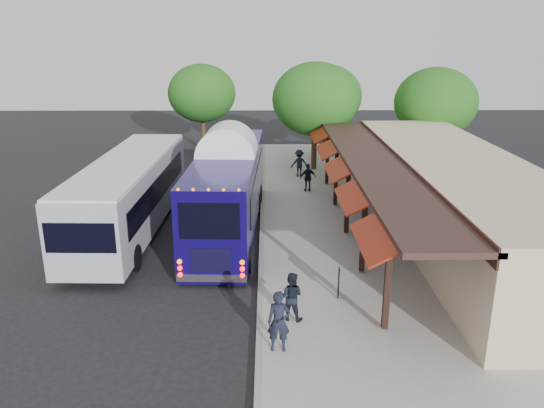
% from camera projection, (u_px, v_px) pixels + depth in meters
% --- Properties ---
extents(ground, '(90.00, 90.00, 0.00)m').
position_uv_depth(ground, '(260.00, 277.00, 19.68)').
color(ground, black).
rests_on(ground, ground).
extents(sidewalk, '(10.00, 40.00, 0.15)m').
position_uv_depth(sidewalk, '(373.00, 235.00, 23.51)').
color(sidewalk, '#9E9B93').
rests_on(sidewalk, ground).
extents(curb, '(0.20, 40.00, 0.16)m').
position_uv_depth(curb, '(262.00, 236.00, 23.46)').
color(curb, gray).
rests_on(curb, ground).
extents(station_shelter, '(8.15, 20.00, 3.60)m').
position_uv_depth(station_shelter, '(453.00, 197.00, 22.99)').
color(station_shelter, tan).
rests_on(station_shelter, ground).
extents(coach_bus, '(3.00, 12.15, 3.86)m').
position_uv_depth(coach_bus, '(228.00, 186.00, 23.78)').
color(coach_bus, '#0F064C').
rests_on(coach_bus, ground).
extents(city_bus, '(3.00, 12.47, 3.33)m').
position_uv_depth(city_bus, '(130.00, 192.00, 23.78)').
color(city_bus, '#919399').
rests_on(city_bus, ground).
extents(ped_a, '(0.66, 0.45, 1.75)m').
position_uv_depth(ped_a, '(279.00, 322.00, 14.61)').
color(ped_a, black).
rests_on(ped_a, sidewalk).
extents(ped_b, '(0.90, 0.79, 1.56)m').
position_uv_depth(ped_b, '(291.00, 296.00, 16.24)').
color(ped_b, black).
rests_on(ped_b, sidewalk).
extents(ped_c, '(0.99, 0.59, 1.58)m').
position_uv_depth(ped_c, '(308.00, 178.00, 29.60)').
color(ped_c, black).
rests_on(ped_c, sidewalk).
extents(ped_d, '(1.20, 0.86, 1.67)m').
position_uv_depth(ped_d, '(299.00, 163.00, 32.72)').
color(ped_d, black).
rests_on(ped_d, sidewalk).
extents(sign_board, '(0.12, 0.48, 1.05)m').
position_uv_depth(sign_board, '(339.00, 279.00, 17.54)').
color(sign_board, black).
rests_on(sign_board, sidewalk).
extents(tree_left, '(5.46, 5.46, 6.99)m').
position_uv_depth(tree_left, '(315.00, 99.00, 33.41)').
color(tree_left, '#382314').
rests_on(tree_left, ground).
extents(tree_mid, '(5.15, 5.15, 6.60)m').
position_uv_depth(tree_mid, '(326.00, 96.00, 37.59)').
color(tree_mid, '#382314').
rests_on(tree_mid, ground).
extents(tree_right, '(5.20, 5.20, 6.66)m').
position_uv_depth(tree_right, '(436.00, 103.00, 33.49)').
color(tree_right, '#382314').
rests_on(tree_right, ground).
extents(tree_far, '(5.09, 5.09, 6.51)m').
position_uv_depth(tree_far, '(202.00, 93.00, 39.81)').
color(tree_far, '#382314').
rests_on(tree_far, ground).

